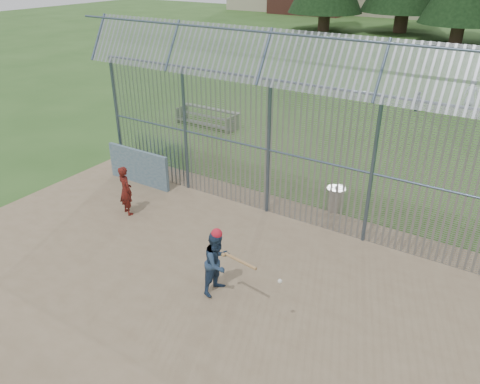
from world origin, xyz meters
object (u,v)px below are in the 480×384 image
Objects in this scene: batter at (217,262)px; onlooker at (126,190)px; trash_can at (335,199)px; bleacher at (207,117)px; dugout_wall at (139,167)px.

batter reaches higher than onlooker.
bleacher is at bearing 151.41° from trash_can.
batter is at bearing -98.77° from trash_can.
dugout_wall is 1.62× the size of batter.
dugout_wall is at bearing -164.10° from trash_can.
dugout_wall reaches higher than bleacher.
batter reaches higher than trash_can.
bleacher is (-2.81, 7.86, -0.37)m from onlooker.
onlooker is at bearing 75.91° from batter.
batter is 5.14m from trash_can.
onlooker is 8.36m from bleacher.
batter is at bearing -30.69° from dugout_wall.
dugout_wall reaches higher than trash_can.
batter is 0.51× the size of bleacher.
batter is 1.88× the size of trash_can.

